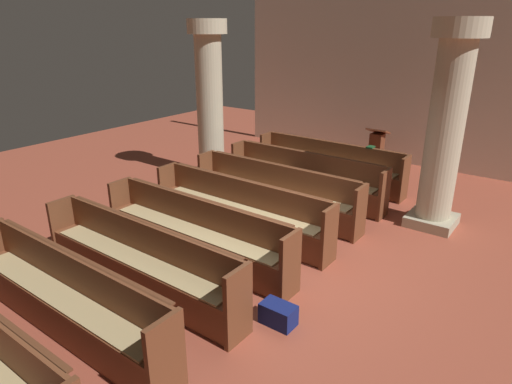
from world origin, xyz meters
TOP-DOWN VIEW (x-y plane):
  - ground_plane at (0.00, 0.00)m, footprint 19.20×19.20m
  - back_wall at (0.00, 6.08)m, footprint 10.00×0.16m
  - pew_row_0 at (-1.09, 3.44)m, footprint 3.39×0.46m
  - pew_row_1 at (-1.09, 2.40)m, footprint 3.39×0.46m
  - pew_row_2 at (-1.09, 1.35)m, footprint 3.39×0.47m
  - pew_row_3 at (-1.09, 0.31)m, footprint 3.39×0.46m
  - pew_row_4 at (-1.09, -0.74)m, footprint 3.39×0.46m
  - pew_row_5 at (-1.09, -1.78)m, footprint 3.39×0.47m
  - pew_row_6 at (-1.09, -2.82)m, footprint 3.39×0.46m
  - pillar_aisle_side at (1.39, 2.62)m, footprint 0.84×0.84m
  - pillar_far_side at (-3.51, 2.33)m, footprint 0.84×0.84m
  - lectern at (-0.57, 4.80)m, footprint 0.48×0.45m
  - hymn_book at (-0.25, 3.64)m, footprint 0.13×0.19m
  - kneeler_box_navy at (0.76, -1.28)m, footprint 0.41×0.25m

SIDE VIEW (x-z plane):
  - ground_plane at x=0.00m, z-range 0.00..0.00m
  - kneeler_box_navy at x=0.76m, z-range 0.00..0.26m
  - lectern at x=-0.57m, z-range -0.09..0.99m
  - pew_row_0 at x=-1.09m, z-range 0.03..0.95m
  - pew_row_1 at x=-1.09m, z-range 0.03..0.95m
  - pew_row_2 at x=-1.09m, z-range 0.03..0.95m
  - pew_row_3 at x=-1.09m, z-range 0.03..0.95m
  - pew_row_4 at x=-1.09m, z-range 0.03..0.95m
  - pew_row_5 at x=-1.09m, z-range 0.03..0.95m
  - pew_row_6 at x=-1.09m, z-range 0.03..0.95m
  - hymn_book at x=-0.25m, z-range 0.92..0.95m
  - pillar_aisle_side at x=1.39m, z-range 0.07..3.49m
  - pillar_far_side at x=-3.51m, z-range 0.07..3.49m
  - back_wall at x=0.00m, z-range 0.00..4.50m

